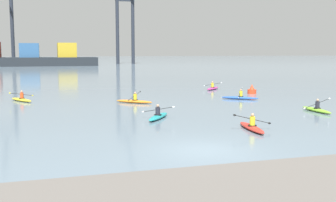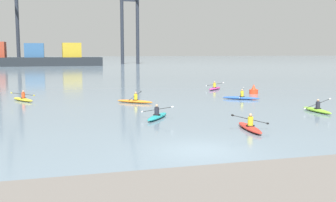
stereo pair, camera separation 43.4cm
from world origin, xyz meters
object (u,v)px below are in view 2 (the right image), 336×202
at_px(channel_buoy, 254,90).
at_px(kayak_teal, 157,116).
at_px(container_barge, 34,58).
at_px(gantry_crane_west_mid, 130,12).
at_px(kayak_orange, 135,101).
at_px(kayak_red, 250,127).
at_px(kayak_magenta, 215,88).
at_px(kayak_lime, 317,110).
at_px(gantry_crane_west, 6,11).
at_px(kayak_blue, 241,97).
at_px(kayak_yellow, 23,99).

height_order(channel_buoy, kayak_teal, channel_buoy).
distance_m(container_barge, gantry_crane_west_mid, 38.26).
relative_size(channel_buoy, kayak_orange, 0.34).
distance_m(kayak_orange, kayak_red, 14.22).
distance_m(kayak_red, kayak_magenta, 24.53).
bearing_deg(kayak_magenta, gantry_crane_west_mid, 84.63).
distance_m(kayak_red, kayak_lime, 9.28).
relative_size(gantry_crane_west, channel_buoy, 34.98).
bearing_deg(kayak_lime, channel_buoy, 82.34).
xyz_separation_m(gantry_crane_west, kayak_teal, (20.39, -121.94, -17.51)).
xyz_separation_m(channel_buoy, kayak_magenta, (-2.05, 5.52, -0.19)).
xyz_separation_m(kayak_magenta, kayak_teal, (-11.52, -18.12, 0.00)).
distance_m(gantry_crane_west, kayak_magenta, 110.02).
relative_size(kayak_red, kayak_lime, 1.01).
bearing_deg(gantry_crane_west, container_barge, -57.47).
bearing_deg(kayak_blue, gantry_crane_west, 105.03).
xyz_separation_m(gantry_crane_west, kayak_red, (24.34, -127.15, -17.51)).
bearing_deg(gantry_crane_west, kayak_magenta, -72.92).
xyz_separation_m(kayak_yellow, kayak_lime, (20.84, -12.91, 0.00)).
relative_size(kayak_yellow, kayak_lime, 0.95).
height_order(container_barge, gantry_crane_west_mid, gantry_crane_west_mid).
relative_size(channel_buoy, kayak_blue, 0.32).
distance_m(kayak_red, kayak_blue, 14.94).
height_order(channel_buoy, kayak_yellow, channel_buoy).
bearing_deg(kayak_teal, kayak_red, -52.84).
bearing_deg(kayak_lime, kayak_red, -148.15).
distance_m(kayak_teal, kayak_lime, 11.84).
relative_size(kayak_red, kayak_blue, 1.11).
height_order(kayak_orange, kayak_teal, same).
bearing_deg(kayak_yellow, kayak_magenta, 15.07).
bearing_deg(gantry_crane_west_mid, channel_buoy, -94.01).
relative_size(channel_buoy, kayak_magenta, 0.34).
height_order(kayak_magenta, kayak_lime, kayak_lime).
distance_m(channel_buoy, kayak_red, 20.24).
bearing_deg(kayak_red, channel_buoy, 61.63).
xyz_separation_m(kayak_red, kayak_yellow, (-12.96, 17.80, 0.00)).
bearing_deg(kayak_yellow, kayak_teal, -54.40).
relative_size(container_barge, gantry_crane_west, 1.16).
bearing_deg(kayak_orange, gantry_crane_west_mid, 79.42).
bearing_deg(kayak_teal, container_barge, 96.01).
bearing_deg(gantry_crane_west_mid, kayak_lime, -94.41).
xyz_separation_m(channel_buoy, kayak_blue, (-3.48, -4.18, -0.19)).
relative_size(kayak_yellow, kayak_magenta, 1.12).
bearing_deg(kayak_red, kayak_blue, 65.75).
distance_m(container_barge, kayak_red, 114.04).
height_order(gantry_crane_west, kayak_magenta, gantry_crane_west).
distance_m(channel_buoy, kayak_teal, 18.51).
relative_size(container_barge, kayak_yellow, 12.49).
bearing_deg(channel_buoy, gantry_crane_west, 107.25).
distance_m(kayak_yellow, kayak_teal, 15.48).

